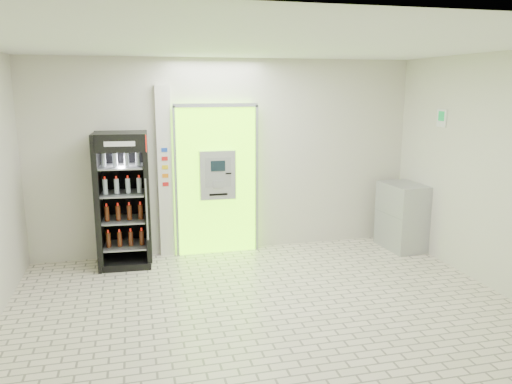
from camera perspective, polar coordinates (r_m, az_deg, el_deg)
name	(u,v)px	position (r m, az deg, el deg)	size (l,w,h in m)	color
ground	(270,316)	(5.89, 1.63, -13.96)	(6.00, 6.00, 0.00)	beige
room_shell	(271,156)	(5.34, 1.74, 4.10)	(6.00, 6.00, 6.00)	beige
atm_assembly	(217,179)	(7.74, -4.53, 1.48)	(1.30, 0.24, 2.33)	#7EFF0C
pillar	(165,172)	(7.67, -10.36, 2.21)	(0.22, 0.11, 2.60)	silver
beverage_cooler	(123,202)	(7.46, -14.91, -1.15)	(0.77, 0.72, 1.95)	black
steel_cabinet	(402,216)	(8.37, 16.37, -2.67)	(0.59, 0.83, 1.06)	#A5A7AD
exit_sign	(442,118)	(7.87, 20.47, 7.93)	(0.02, 0.22, 0.26)	white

